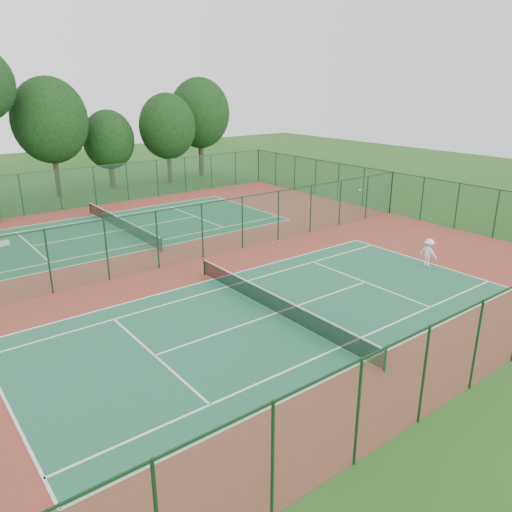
{
  "coord_description": "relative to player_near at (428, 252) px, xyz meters",
  "views": [
    {
      "loc": [
        -13.98,
        -25.47,
        10.43
      ],
      "look_at": [
        1.53,
        -5.44,
        1.6
      ],
      "focal_mm": 35.0,
      "sensor_mm": 36.0,
      "label": 1
    }
  ],
  "objects": [
    {
      "name": "kit_bag",
      "position": [
        -19.35,
        19.8,
        -0.68
      ],
      "size": [
        0.92,
        0.48,
        0.33
      ],
      "primitive_type": "cube",
      "rotation": [
        0.0,
        0.0,
        0.18
      ],
      "color": "silver",
      "rests_on": "red_pad"
    },
    {
      "name": "tennis_net_near",
      "position": [
        -11.38,
        0.53,
        -0.31
      ],
      "size": [
        0.1,
        12.9,
        0.97
      ],
      "color": "#12331B",
      "rests_on": "ground"
    },
    {
      "name": "fence_north",
      "position": [
        -11.38,
        27.53,
        0.91
      ],
      "size": [
        40.0,
        0.09,
        3.5
      ],
      "color": "#194D30",
      "rests_on": "ground"
    },
    {
      "name": "fence_divider",
      "position": [
        -11.38,
        9.53,
        0.91
      ],
      "size": [
        40.0,
        0.09,
        3.5
      ],
      "color": "#1B5131",
      "rests_on": "ground"
    },
    {
      "name": "court_far",
      "position": [
        -11.38,
        18.53,
        -0.84
      ],
      "size": [
        23.77,
        10.97,
        0.01
      ],
      "primitive_type": "cube",
      "color": "#1D5D3A",
      "rests_on": "red_pad"
    },
    {
      "name": "stray_ball_c",
      "position": [
        -10.6,
        9.29,
        -0.81
      ],
      "size": [
        0.07,
        0.07,
        0.07
      ],
      "primitive_type": "sphere",
      "color": "#AAC42D",
      "rests_on": "red_pad"
    },
    {
      "name": "ground",
      "position": [
        -11.38,
        9.53,
        -0.86
      ],
      "size": [
        120.0,
        120.0,
        0.0
      ],
      "primitive_type": "plane",
      "color": "#245119",
      "rests_on": "ground"
    },
    {
      "name": "court_near",
      "position": [
        -11.38,
        0.53,
        -0.84
      ],
      "size": [
        23.77,
        10.97,
        0.01
      ],
      "primitive_type": "cube",
      "color": "#1F6444",
      "rests_on": "red_pad"
    },
    {
      "name": "fence_east",
      "position": [
        8.62,
        9.53,
        0.91
      ],
      "size": [
        0.09,
        36.0,
        3.5
      ],
      "rotation": [
        0.0,
        0.0,
        1.57
      ],
      "color": "#184927",
      "rests_on": "ground"
    },
    {
      "name": "stray_ball_b",
      "position": [
        -4.5,
        9.12,
        -0.81
      ],
      "size": [
        0.07,
        0.07,
        0.07
      ],
      "primitive_type": "sphere",
      "color": "#F1F138",
      "rests_on": "red_pad"
    },
    {
      "name": "tennis_net_far",
      "position": [
        -11.38,
        18.53,
        -0.31
      ],
      "size": [
        0.1,
        12.9,
        0.97
      ],
      "color": "#14381B",
      "rests_on": "ground"
    },
    {
      "name": "red_pad",
      "position": [
        -11.38,
        9.53,
        -0.85
      ],
      "size": [
        40.0,
        36.0,
        0.01
      ],
      "primitive_type": "cube",
      "color": "brown",
      "rests_on": "ground"
    },
    {
      "name": "fence_south",
      "position": [
        -11.38,
        -8.47,
        0.91
      ],
      "size": [
        40.0,
        0.09,
        3.5
      ],
      "color": "#174725",
      "rests_on": "ground"
    },
    {
      "name": "player_near",
      "position": [
        0.0,
        0.0,
        0.0
      ],
      "size": [
        0.67,
        1.11,
        1.67
      ],
      "primitive_type": "imported",
      "rotation": [
        0.0,
        0.0,
        1.62
      ],
      "color": "white",
      "rests_on": "court_near"
    },
    {
      "name": "evergreen_row",
      "position": [
        -10.88,
        33.78,
        -0.86
      ],
      "size": [
        39.0,
        5.0,
        12.0
      ],
      "primitive_type": null,
      "color": "black",
      "rests_on": "ground"
    },
    {
      "name": "stray_ball_a",
      "position": [
        -7.31,
        8.67,
        -0.81
      ],
      "size": [
        0.06,
        0.06,
        0.06
      ],
      "primitive_type": "sphere",
      "color": "gold",
      "rests_on": "red_pad"
    }
  ]
}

